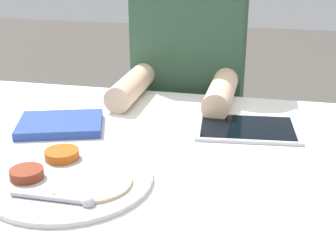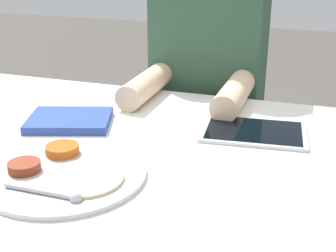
{
  "view_description": "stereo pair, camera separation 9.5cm",
  "coord_description": "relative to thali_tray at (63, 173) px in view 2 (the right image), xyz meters",
  "views": [
    {
      "loc": [
        0.34,
        -0.8,
        1.16
      ],
      "look_at": [
        0.15,
        0.06,
        0.81
      ],
      "focal_mm": 50.0,
      "sensor_mm": 36.0,
      "label": 1
    },
    {
      "loc": [
        0.43,
        -0.78,
        1.16
      ],
      "look_at": [
        0.15,
        0.06,
        0.81
      ],
      "focal_mm": 50.0,
      "sensor_mm": 36.0,
      "label": 2
    }
  ],
  "objects": [
    {
      "name": "thali_tray",
      "position": [
        0.0,
        0.0,
        0.0
      ],
      "size": [
        0.31,
        0.31,
        0.03
      ],
      "color": "#B7BABF",
      "rests_on": "dining_table"
    },
    {
      "name": "person_diner",
      "position": [
        0.1,
        0.71,
        -0.16
      ],
      "size": [
        0.33,
        0.47,
        1.25
      ],
      "color": "black",
      "rests_on": "ground_plane"
    },
    {
      "name": "tablet_device",
      "position": [
        0.31,
        0.32,
        -0.0
      ],
      "size": [
        0.25,
        0.19,
        0.01
      ],
      "color": "#B7B7BC",
      "rests_on": "dining_table"
    },
    {
      "name": "red_notebook",
      "position": [
        -0.12,
        0.24,
        0.0
      ],
      "size": [
        0.23,
        0.2,
        0.02
      ],
      "color": "silver",
      "rests_on": "dining_table"
    }
  ]
}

